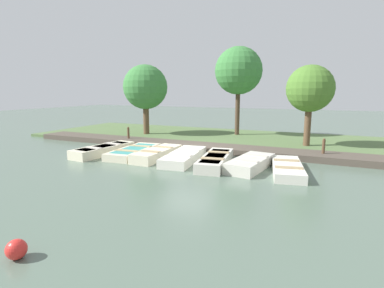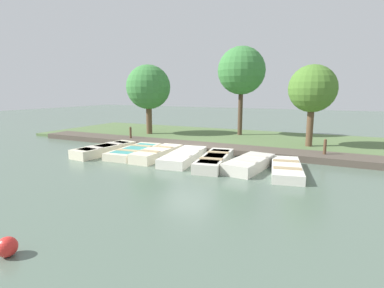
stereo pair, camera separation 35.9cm
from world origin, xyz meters
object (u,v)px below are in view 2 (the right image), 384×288
Objects in this scene: buoy at (7,247)px; park_tree_left at (241,71)px; rowboat_4 at (215,160)px; rowboat_6 at (286,169)px; rowboat_3 at (184,156)px; park_tree_far_left at (148,87)px; rowboat_0 at (105,149)px; rowboat_2 at (157,153)px; rowboat_5 at (249,164)px; mooring_post_near at (131,135)px; rowboat_1 at (135,151)px; park_tree_center at (312,89)px; mooring_post_far at (325,150)px.

park_tree_left reaches higher than buoy.
rowboat_4 is 2.83m from rowboat_6.
park_tree_left reaches higher than rowboat_3.
rowboat_3 is 8.32m from park_tree_far_left.
rowboat_3 is 8.66m from park_tree_left.
rowboat_2 is at bearing 102.01° from rowboat_0.
rowboat_4 is 1.45m from rowboat_5.
mooring_post_near is (-3.02, -0.75, 0.27)m from rowboat_0.
park_tree_left is at bearing -152.67° from rowboat_5.
rowboat_2 is at bearing -166.75° from buoy.
buoy is at bearing -14.94° from rowboat_4.
rowboat_0 is 9.93m from park_tree_left.
mooring_post_near reaches higher than rowboat_0.
park_tree_center is at bearing 120.43° from rowboat_1.
rowboat_2 is 7.55m from park_tree_far_left.
mooring_post_far is at bearing 108.69° from rowboat_3.
rowboat_4 reaches higher than rowboat_1.
rowboat_4 is at bearing 98.45° from rowboat_0.
park_tree_left is at bearing 134.69° from mooring_post_near.
rowboat_3 is 1.19× the size of rowboat_5.
park_tree_left reaches higher than rowboat_2.
rowboat_0 is 9.21× the size of buoy.
buoy is 14.29m from park_tree_center.
rowboat_2 is 4.25m from rowboat_5.
rowboat_3 is (0.08, 2.67, 0.02)m from rowboat_1.
mooring_post_far is 3.73m from park_tree_center.
mooring_post_near is (-2.68, -4.86, 0.29)m from rowboat_3.
mooring_post_far is (-2.60, 8.15, 0.31)m from rowboat_1.
mooring_post_far is at bearing 112.23° from rowboat_2.
rowboat_1 is at bearing -54.79° from park_tree_center.
buoy is (8.05, -2.34, -0.04)m from rowboat_5.
park_tree_far_left is 10.09m from park_tree_center.
park_tree_center is at bearing 131.12° from rowboat_3.
buoy is (7.83, 4.70, -0.03)m from rowboat_0.
park_tree_left is (-8.00, 4.28, 4.02)m from rowboat_0.
park_tree_center reaches higher than rowboat_2.
rowboat_3 is at bearing 61.14° from mooring_post_near.
park_tree_center is at bearing 165.49° from rowboat_6.
rowboat_2 is 0.70× the size of park_tree_center.
park_tree_far_left reaches higher than rowboat_2.
rowboat_6 is at bearing 83.58° from rowboat_1.
buoy is at bearing 16.78° from rowboat_1.
rowboat_6 is at bearing 27.99° from park_tree_left.
rowboat_4 is at bearing 66.30° from mooring_post_near.
rowboat_1 is 3.49× the size of mooring_post_far.
rowboat_5 is (0.13, 2.93, 0.02)m from rowboat_3.
rowboat_1 is 6.82m from park_tree_far_left.
park_tree_left is 5.20m from park_tree_center.
park_tree_far_left is (-13.68, -6.05, 3.04)m from buoy.
rowboat_0 reaches higher than buoy.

